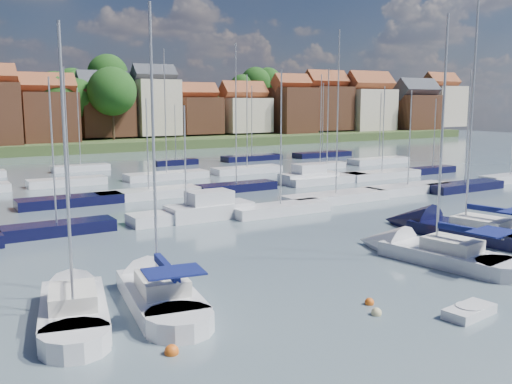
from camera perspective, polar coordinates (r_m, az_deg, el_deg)
ground at (r=66.31m, az=-8.29°, el=0.86°), size 260.00×260.00×0.00m
sailboat_left at (r=28.38m, az=-10.15°, el=-9.55°), size 4.48×11.20×14.83m
sailboat_centre at (r=35.93m, az=16.41°, el=-5.80°), size 4.81×11.65×15.38m
sailboat_navy at (r=42.87m, az=18.74°, el=-3.54°), size 5.89×13.50×18.04m
sailboat_far at (r=27.38m, az=-17.81°, el=-10.60°), size 4.93×10.64×13.70m
tender at (r=27.23m, az=20.55°, el=-11.12°), size 2.72×1.54×0.56m
buoy_a at (r=22.36m, az=-8.43°, el=-15.74°), size 0.55×0.55×0.55m
buoy_b at (r=26.31m, az=11.95°, el=-11.94°), size 0.46×0.46×0.46m
buoy_c at (r=27.52m, az=11.27°, el=-10.97°), size 0.44×0.44×0.44m
buoy_e at (r=40.56m, az=14.07°, el=-4.53°), size 0.47×0.47×0.47m
marina_field at (r=62.66m, az=-4.96°, el=0.85°), size 79.62×41.41×15.93m
far_shore_town at (r=155.73m, az=-21.09°, el=6.72°), size 212.46×90.00×22.27m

